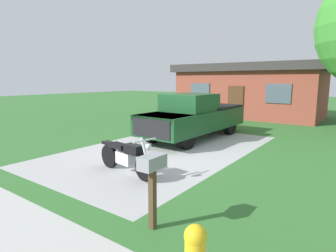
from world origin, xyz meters
name	(u,v)px	position (x,y,z in m)	size (l,w,h in m)	color
ground_plane	(165,149)	(0.00, 0.00, 0.00)	(80.00, 80.00, 0.00)	#336B2E
driveway_pad	(165,149)	(0.00, 0.00, 0.00)	(5.24, 8.94, 0.01)	#ABABAB
motorcycle	(126,156)	(0.72, -2.69, 0.47)	(2.20, 0.73, 1.09)	black
pickup_truck	(195,116)	(-0.18, 2.39, 0.95)	(2.20, 5.69, 1.90)	black
mailbox	(152,172)	(3.02, -4.43, 0.98)	(0.26, 0.48, 1.26)	#4C3823
neighbor_house	(250,90)	(-0.98, 11.21, 1.79)	(9.60, 5.60, 3.50)	brown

